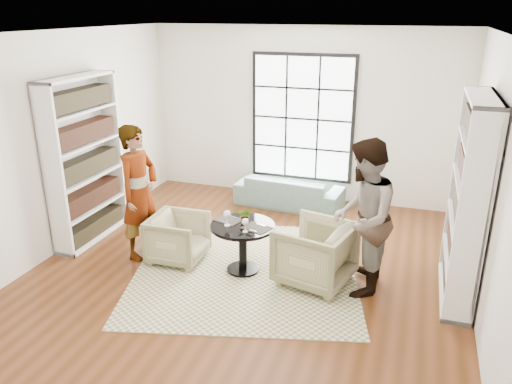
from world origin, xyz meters
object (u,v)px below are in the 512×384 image
(sofa, at_px, (289,191))
(person_right, at_px, (363,218))
(armchair_left, at_px, (178,238))
(person_left, at_px, (139,192))
(armchair_right, at_px, (315,253))
(wine_glass_left, at_px, (227,215))
(wine_glass_right, at_px, (245,222))
(flower_centerpiece, at_px, (246,216))
(pedestal_table, at_px, (243,238))

(sofa, distance_m, person_right, 2.92)
(armchair_left, relative_size, person_left, 0.39)
(armchair_left, xyz_separation_m, armchair_right, (1.88, 0.02, 0.07))
(wine_glass_left, bearing_deg, wine_glass_right, -20.83)
(person_right, bearing_deg, flower_centerpiece, -91.45)
(pedestal_table, bearing_deg, person_right, 1.08)
(person_left, relative_size, wine_glass_left, 8.82)
(sofa, distance_m, wine_glass_right, 2.68)
(armchair_right, height_order, wine_glass_left, wine_glass_left)
(flower_centerpiece, bearing_deg, person_right, -0.90)
(sofa, distance_m, flower_centerpiece, 2.43)
(wine_glass_left, height_order, wine_glass_right, wine_glass_left)
(armchair_right, relative_size, person_right, 0.46)
(pedestal_table, bearing_deg, person_left, 179.52)
(sofa, relative_size, wine_glass_left, 8.74)
(armchair_left, relative_size, flower_centerpiece, 3.36)
(armchair_left, bearing_deg, flower_centerpiece, -88.74)
(person_left, xyz_separation_m, person_right, (2.98, 0.02, 0.02))
(pedestal_table, xyz_separation_m, sofa, (-0.02, 2.43, -0.22))
(armchair_left, xyz_separation_m, wine_glass_right, (1.04, -0.20, 0.47))
(person_left, bearing_deg, sofa, -23.43)
(pedestal_table, xyz_separation_m, person_right, (1.49, 0.03, 0.46))
(sofa, height_order, person_left, person_left)
(wine_glass_left, xyz_separation_m, wine_glass_right, (0.28, -0.11, -0.02))
(person_left, relative_size, person_right, 0.98)
(wine_glass_left, bearing_deg, sofa, 86.32)
(person_right, bearing_deg, armchair_left, -90.18)
(wine_glass_left, bearing_deg, flower_centerpiece, 34.00)
(sofa, bearing_deg, wine_glass_right, 97.77)
(wine_glass_right, xyz_separation_m, flower_centerpiece, (-0.08, 0.24, -0.02))
(pedestal_table, relative_size, person_right, 0.44)
(pedestal_table, bearing_deg, armchair_left, 179.24)
(armchair_left, bearing_deg, wine_glass_right, -102.09)
(armchair_left, relative_size, armchair_right, 0.83)
(pedestal_table, relative_size, wine_glass_left, 3.94)
(armchair_right, xyz_separation_m, flower_centerpiece, (-0.92, 0.02, 0.38))
(person_left, height_order, person_right, person_right)
(wine_glass_right, bearing_deg, wine_glass_left, 159.17)
(pedestal_table, height_order, wine_glass_right, wine_glass_right)
(pedestal_table, xyz_separation_m, armchair_right, (0.94, 0.03, -0.09))
(flower_centerpiece, bearing_deg, pedestal_table, -112.85)
(sofa, relative_size, person_left, 0.99)
(sofa, relative_size, person_right, 0.97)
(flower_centerpiece, bearing_deg, wine_glass_left, -146.00)
(sofa, xyz_separation_m, armchair_left, (-0.92, -2.42, 0.06))
(person_left, relative_size, flower_centerpiece, 8.63)
(armchair_right, bearing_deg, armchair_left, -75.68)
(armchair_right, relative_size, wine_glass_left, 4.13)
(armchair_right, distance_m, wine_glass_right, 0.95)
(armchair_left, distance_m, person_right, 2.51)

